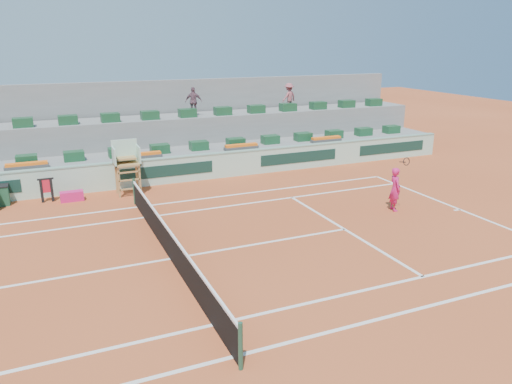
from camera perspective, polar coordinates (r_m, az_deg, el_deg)
ground at (r=15.93m, az=-9.75°, el=-7.55°), size 90.00×90.00×0.00m
seating_tier_lower at (r=25.77m, az=-15.62°, el=3.01°), size 36.00×4.00×1.20m
seating_tier_upper at (r=27.17m, az=-16.24°, el=5.18°), size 36.00×2.40×2.60m
stadium_back_wall at (r=28.58m, az=-16.83°, el=7.53°), size 36.00×0.40×4.40m
player_bag at (r=22.51m, az=-20.30°, el=-0.45°), size 0.94×0.42×0.42m
spectator_mid at (r=27.44m, az=-7.13°, el=10.22°), size 0.98×0.66×1.54m
spectator_right at (r=29.52m, az=3.78°, el=10.81°), size 1.15×0.92×1.56m
court_lines at (r=15.93m, az=-9.76°, el=-7.53°), size 23.89×11.09×0.01m
tennis_net at (r=15.73m, az=-9.85°, el=-5.80°), size 0.10×11.97×1.10m
advertising_hoarding at (r=23.64m, az=-14.79°, el=1.94°), size 36.00×0.34×1.26m
umpire_chair at (r=22.46m, az=-14.61°, el=3.56°), size 1.10×0.90×2.40m
seat_row_lower at (r=24.72m, az=-15.47°, el=4.40°), size 32.90×0.60×0.44m
seat_row_upper at (r=26.33m, az=-16.33°, el=8.18°), size 32.90×0.60×0.44m
flower_planters at (r=23.80m, az=-18.73°, el=3.43°), size 26.80×0.36×0.28m
towel_rack at (r=22.64m, az=-22.83°, el=0.41°), size 0.64×0.11×1.03m
tennis_player at (r=20.53m, az=15.61°, el=0.33°), size 0.56×0.92×2.28m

